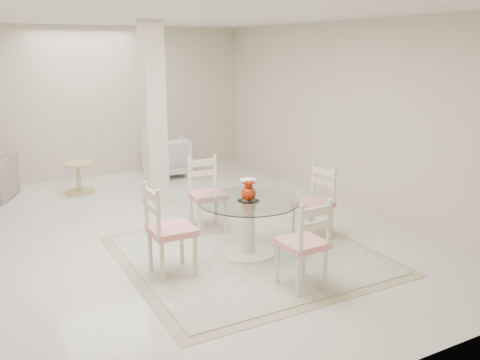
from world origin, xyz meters
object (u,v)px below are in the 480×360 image
red_vase (248,190)px  dining_chair_east (317,197)px  dining_table (248,228)px  armchair_white (167,157)px  dining_chair_south (307,238)px  column (154,116)px  dining_chair_west (165,224)px  side_table (79,179)px  dining_chair_north (206,188)px

red_vase → dining_chair_east: (1.01, 0.08, -0.25)m
dining_table → armchair_white: size_ratio=1.48×
dining_table → dining_chair_south: 1.04m
red_vase → column: bearing=95.8°
column → dining_chair_south: size_ratio=2.62×
dining_table → dining_chair_east: (1.01, 0.08, 0.20)m
column → dining_chair_west: bearing=-107.4°
dining_table → dining_chair_west: size_ratio=1.04×
dining_chair_south → side_table: (-1.24, 4.60, -0.31)m
red_vase → dining_chair_west: (-1.02, -0.07, -0.20)m
dining_chair_south → armchair_white: size_ratio=1.33×
dining_chair_west → dining_chair_south: size_ratio=1.07×
red_vase → side_table: size_ratio=0.52×
dining_chair_west → armchair_white: 4.36m
dining_chair_west → armchair_white: (1.53, 4.08, -0.23)m
armchair_white → side_table: armchair_white is taller
dining_chair_west → dining_chair_east: bearing=-86.2°
dining_chair_north → side_table: 2.82m
armchair_white → dining_chair_north: bearing=83.4°
red_vase → dining_chair_north: bearing=93.5°
dining_chair_west → armchair_white: bearing=-21.1°
armchair_white → dining_chair_south: bearing=89.2°
column → dining_chair_west: column is taller
dining_chair_south → armchair_white: 5.05m
dining_chair_north → dining_chair_south: bearing=-80.4°
dining_chair_south → dining_chair_east: bearing=-134.3°
dining_table → dining_chair_east: size_ratio=1.12×
dining_chair_west → dining_table: bearing=-86.6°
dining_table → armchair_white: bearing=82.7°
red_vase → dining_table: bearing=-95.7°
column → dining_chair_east: bearing=-61.7°
column → dining_chair_north: (0.18, -1.40, -0.79)m
dining_chair_east → dining_chair_south: size_ratio=0.99×
column → dining_table: column is taller
column → dining_chair_south: column is taller
column → dining_chair_east: column is taller
column → dining_table: (0.24, -2.41, -1.01)m
dining_table → side_table: bearing=108.1°
column → red_vase: (0.24, -2.41, -0.57)m
dining_chair_west → side_table: 3.67m
dining_chair_west → armchair_white: dining_chair_west is taller
side_table → armchair_white: bearing=14.2°
dining_chair_south → side_table: dining_chair_south is taller
red_vase → side_table: 3.81m
armchair_white → dining_table: bearing=86.9°
dining_chair_east → armchair_white: (-0.50, 3.93, -0.18)m
column → red_vase: bearing=-84.2°
dining_chair_east → armchair_white: size_ratio=1.31×
dining_table → dining_chair_north: bearing=93.5°
red_vase → side_table: bearing=108.1°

